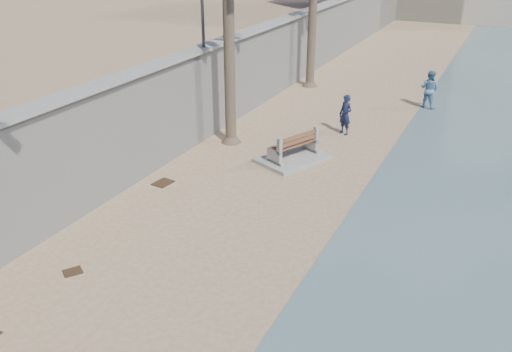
# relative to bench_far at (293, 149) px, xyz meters

# --- Properties ---
(seawall) EXTENTS (0.45, 70.00, 3.50)m
(seawall) POSITION_rel_bench_far_xyz_m (-4.17, 8.80, 1.29)
(seawall) COLOR gray
(seawall) RESTS_ON ground_plane
(wall_cap) EXTENTS (0.80, 70.00, 0.12)m
(wall_cap) POSITION_rel_bench_far_xyz_m (-4.17, 8.80, 3.09)
(wall_cap) COLOR gray
(wall_cap) RESTS_ON seawall
(bench_far) EXTENTS (2.56, 2.97, 1.04)m
(bench_far) POSITION_rel_bench_far_xyz_m (0.00, 0.00, 0.00)
(bench_far) COLOR gray
(bench_far) RESTS_ON ground_plane
(person_a) EXTENTS (0.82, 0.73, 1.90)m
(person_a) POSITION_rel_bench_far_xyz_m (0.87, 3.49, 0.49)
(person_a) COLOR #131B36
(person_a) RESTS_ON ground_plane
(person_b) EXTENTS (1.14, 0.99, 1.99)m
(person_b) POSITION_rel_bench_far_xyz_m (3.32, 8.67, 0.54)
(person_b) COLOR teal
(person_b) RESTS_ON ground_plane
(debris_c) EXTENTS (0.60, 0.71, 0.03)m
(debris_c) POSITION_rel_bench_far_xyz_m (-3.15, -3.69, -0.44)
(debris_c) COLOR #382616
(debris_c) RESTS_ON ground_plane
(debris_d) EXTENTS (0.55, 0.57, 0.03)m
(debris_d) POSITION_rel_bench_far_xyz_m (-2.22, -8.94, -0.44)
(debris_d) COLOR #382616
(debris_d) RESTS_ON ground_plane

